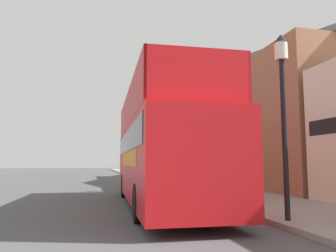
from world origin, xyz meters
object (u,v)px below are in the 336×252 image
at_px(tour_bus, 161,155).
at_px(lamp_post_nearest, 283,90).
at_px(parked_car_ahead_of_bus, 143,176).
at_px(lamp_post_third, 151,140).
at_px(lamp_post_second, 183,127).

distance_m(tour_bus, lamp_post_nearest, 5.18).
xyz_separation_m(parked_car_ahead_of_bus, lamp_post_third, (1.69, 6.83, 2.65)).
relative_size(lamp_post_second, lamp_post_third, 1.02).
bearing_deg(lamp_post_nearest, lamp_post_third, 89.57).
bearing_deg(lamp_post_nearest, tour_bus, 116.21).
relative_size(lamp_post_nearest, lamp_post_third, 1.00).
bearing_deg(tour_bus, lamp_post_nearest, -61.32).
xyz_separation_m(parked_car_ahead_of_bus, lamp_post_nearest, (1.54, -12.31, 2.64)).
bearing_deg(lamp_post_nearest, parked_car_ahead_of_bus, 97.14).
distance_m(parked_car_ahead_of_bus, lamp_post_third, 7.52).
height_order(tour_bus, lamp_post_third, lamp_post_third).
height_order(tour_bus, parked_car_ahead_of_bus, tour_bus).
height_order(parked_car_ahead_of_bus, lamp_post_third, lamp_post_third).
distance_m(parked_car_ahead_of_bus, lamp_post_nearest, 12.69).
relative_size(parked_car_ahead_of_bus, lamp_post_third, 0.93).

